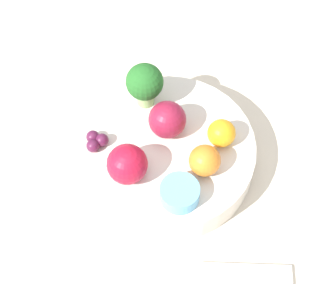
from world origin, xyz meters
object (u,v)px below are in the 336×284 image
object	(u,v)px
apple_red	(127,164)
orange_front	(221,133)
apple_green	(167,120)
orange_back	(205,161)
small_cup	(180,193)
broccoli	(145,83)
bowl	(168,155)
grape_cluster	(96,141)

from	to	relation	value
apple_red	orange_front	distance (m)	0.13
apple_red	orange_front	xyz separation A→B (m)	(-0.09, 0.09, -0.01)
apple_green	orange_front	bearing A→B (deg)	99.78
orange_back	small_cup	bearing A→B (deg)	-14.60
apple_red	broccoli	bearing A→B (deg)	-166.65
orange_back	orange_front	bearing A→B (deg)	174.03
broccoli	orange_front	distance (m)	0.12
broccoli	orange_back	bearing A→B (deg)	59.29
bowl	apple_red	bearing A→B (deg)	-27.29
orange_front	small_cup	bearing A→B (deg)	-10.45
apple_green	small_cup	bearing A→B (deg)	31.88
bowl	broccoli	bearing A→B (deg)	-133.64
orange_back	grape_cluster	xyz separation A→B (m)	(0.02, -0.14, -0.01)
apple_red	apple_green	xyz separation A→B (m)	(-0.08, 0.02, -0.00)
apple_red	bowl	bearing A→B (deg)	152.71
broccoli	small_cup	world-z (taller)	broccoli
broccoli	apple_green	world-z (taller)	broccoli
apple_green	grape_cluster	distance (m)	0.09
orange_front	grape_cluster	world-z (taller)	orange_front
grape_cluster	small_cup	world-z (taller)	small_cup
bowl	apple_green	xyz separation A→B (m)	(-0.02, -0.01, 0.05)
orange_back	small_cup	world-z (taller)	orange_back
apple_green	broccoli	bearing A→B (deg)	-124.20
bowl	apple_red	world-z (taller)	apple_red
apple_green	orange_front	xyz separation A→B (m)	(-0.01, 0.07, -0.01)
apple_green	small_cup	xyz separation A→B (m)	(0.08, 0.05, -0.01)
bowl	apple_green	bearing A→B (deg)	-154.79
broccoli	grape_cluster	size ratio (longest dim) A/B	2.26
orange_back	small_cup	distance (m)	0.05
apple_green	grape_cluster	world-z (taller)	apple_green
broccoli	apple_red	size ratio (longest dim) A/B	1.35
apple_green	orange_front	distance (m)	0.07
orange_back	apple_red	bearing A→B (deg)	-61.92
apple_green	orange_back	bearing A→B (deg)	61.88
orange_front	small_cup	world-z (taller)	orange_front
bowl	orange_front	distance (m)	0.08
orange_front	grape_cluster	bearing A→B (deg)	-64.81
orange_front	apple_red	bearing A→B (deg)	-44.13
broccoli	apple_green	xyz separation A→B (m)	(0.03, 0.04, -0.02)
orange_back	grape_cluster	distance (m)	0.14
apple_red	grape_cluster	world-z (taller)	apple_red
orange_back	grape_cluster	size ratio (longest dim) A/B	1.32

